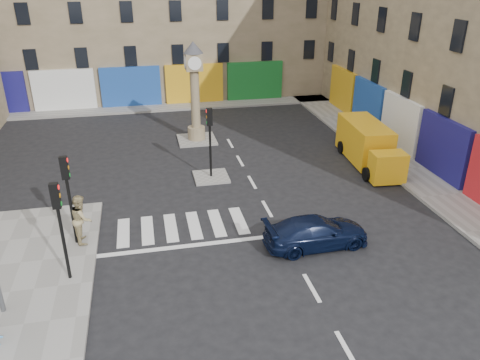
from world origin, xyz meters
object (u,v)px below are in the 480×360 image
object	(u,v)px
traffic_light_left_far	(68,187)
navy_sedan	(316,232)
yellow_van	(368,145)
clock_pillar	(195,86)
traffic_light_island	(210,132)
traffic_light_left_near	(59,217)
pedestrian_tan	(81,218)

from	to	relation	value
traffic_light_left_far	navy_sedan	world-z (taller)	traffic_light_left_far
navy_sedan	yellow_van	distance (m)	9.65
traffic_light_left_far	clock_pillar	bearing A→B (deg)	61.06
traffic_light_island	navy_sedan	bearing A→B (deg)	-67.39
yellow_van	clock_pillar	bearing A→B (deg)	151.67
traffic_light_island	yellow_van	bearing A→B (deg)	1.28
traffic_light_island	yellow_van	distance (m)	9.12
navy_sedan	traffic_light_island	bearing A→B (deg)	19.55
traffic_light_left_far	navy_sedan	xyz separation A→B (m)	(9.39, -2.02, -2.01)
traffic_light_left_near	traffic_light_island	size ratio (longest dim) A/B	1.00
traffic_light_island	clock_pillar	xyz separation A→B (m)	(0.00, 6.00, 0.96)
clock_pillar	yellow_van	distance (m)	10.98
navy_sedan	pedestrian_tan	distance (m)	9.34
traffic_light_island	pedestrian_tan	distance (m)	8.15
clock_pillar	traffic_light_left_far	bearing A→B (deg)	-118.94
traffic_light_left_near	pedestrian_tan	world-z (taller)	traffic_light_left_near
traffic_light_left_near	yellow_van	xyz separation A→B (m)	(15.30, 8.00, -1.53)
traffic_light_left_near	clock_pillar	size ratio (longest dim) A/B	0.61
traffic_light_island	pedestrian_tan	bearing A→B (deg)	-138.38
traffic_light_left_far	pedestrian_tan	xyz separation A→B (m)	(0.30, 0.07, -1.46)
traffic_light_left_near	clock_pillar	bearing A→B (deg)	65.45
traffic_light_left_near	clock_pillar	distance (m)	15.19
traffic_light_left_near	traffic_light_left_far	distance (m)	2.40
traffic_light_left_near	navy_sedan	bearing A→B (deg)	2.31
navy_sedan	pedestrian_tan	size ratio (longest dim) A/B	2.10
traffic_light_island	pedestrian_tan	size ratio (longest dim) A/B	1.83
traffic_light_left_near	traffic_light_island	distance (m)	10.03
yellow_van	pedestrian_tan	xyz separation A→B (m)	(-15.00, -5.53, 0.07)
traffic_light_island	navy_sedan	world-z (taller)	traffic_light_island
clock_pillar	traffic_light_left_near	bearing A→B (deg)	-114.55
pedestrian_tan	clock_pillar	bearing A→B (deg)	-34.88
traffic_light_island	clock_pillar	size ratio (longest dim) A/B	0.61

